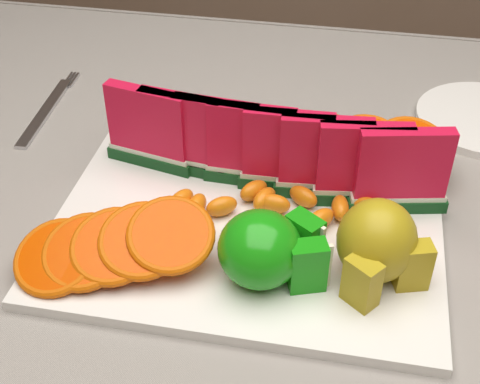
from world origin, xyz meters
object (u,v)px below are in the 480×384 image
object	(u,v)px
platter	(247,228)
fork	(48,109)
apple_cluster	(268,250)
pear_cluster	(378,245)

from	to	relation	value
platter	fork	size ratio (longest dim) A/B	2.05
apple_cluster	fork	bearing A→B (deg)	142.35
apple_cluster	platter	bearing A→B (deg)	114.87
apple_cluster	pear_cluster	xyz separation A→B (m)	(0.10, 0.02, 0.01)
platter	pear_cluster	bearing A→B (deg)	-20.82
pear_cluster	apple_cluster	bearing A→B (deg)	-168.67
pear_cluster	fork	xyz separation A→B (m)	(-0.44, 0.24, -0.05)
apple_cluster	pear_cluster	size ratio (longest dim) A/B	1.05
apple_cluster	pear_cluster	distance (m)	0.10
platter	apple_cluster	distance (m)	0.09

